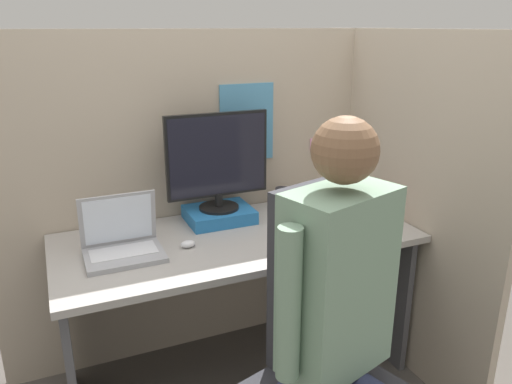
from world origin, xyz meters
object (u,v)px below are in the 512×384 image
stapler (374,216)px  office_chair (324,347)px  carrot_toy (332,231)px  paper_box (219,214)px  monitor (218,160)px  coffee_mug (282,198)px  laptop (122,244)px  person (340,311)px

stapler → office_chair: size_ratio=0.12×
carrot_toy → office_chair: office_chair is taller
paper_box → monitor: bearing=90.0°
coffee_mug → carrot_toy: bearing=-84.3°
paper_box → laptop: size_ratio=1.00×
laptop → office_chair: (0.57, -0.62, -0.23)m
stapler → coffee_mug: coffee_mug is taller
monitor → carrot_toy: bearing=-43.2°
monitor → coffee_mug: size_ratio=4.67×
person → office_chair: bearing=73.0°
carrot_toy → office_chair: (-0.30, -0.45, -0.21)m
laptop → person: (0.52, -0.77, 0.01)m
office_chair → coffee_mug: office_chair is taller
office_chair → stapler: bearing=42.7°
laptop → stapler: bearing=-4.1°
stapler → coffee_mug: (-0.32, 0.32, 0.03)m
laptop → carrot_toy: size_ratio=2.01×
office_chair → coffee_mug: 0.93m
paper_box → monitor: 0.26m
paper_box → carrot_toy: bearing=-43.0°
monitor → coffee_mug: (0.35, 0.04, -0.24)m
stapler → carrot_toy: (-0.28, -0.08, 0.00)m
monitor → office_chair: bearing=-83.7°
stapler → coffee_mug: size_ratio=1.33×
office_chair → person: person is taller
person → carrot_toy: bearing=60.3°
person → laptop: bearing=123.9°
monitor → office_chair: 0.95m
stapler → coffee_mug: 0.46m
stapler → laptop: bearing=175.9°
paper_box → coffee_mug: (0.35, 0.04, 0.02)m
office_chair → monitor: bearing=96.3°
paper_box → carrot_toy: size_ratio=2.00×
stapler → carrot_toy: bearing=-163.9°
paper_box → stapler: 0.73m
carrot_toy → person: (-0.35, -0.61, 0.03)m
laptop → office_chair: 0.87m
paper_box → carrot_toy: (0.39, -0.36, -0.01)m
monitor → stapler: (0.67, -0.29, -0.27)m
person → monitor: bearing=92.6°
carrot_toy → paper_box: bearing=137.0°
paper_box → office_chair: bearing=-83.7°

